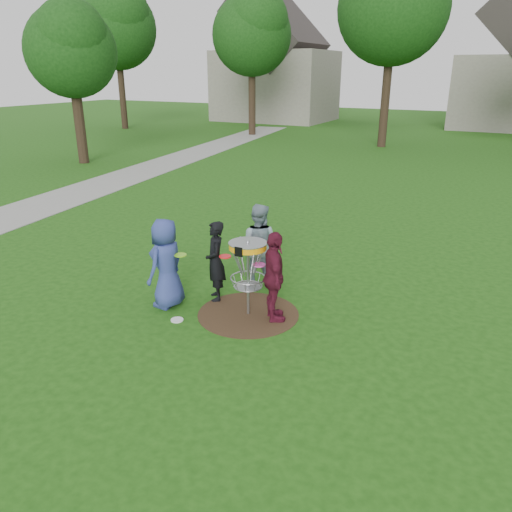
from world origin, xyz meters
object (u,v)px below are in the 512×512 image
at_px(player_black, 215,261).
at_px(player_maroon, 274,277).
at_px(player_blue, 166,263).
at_px(disc_golf_basket, 248,260).
at_px(player_grey, 258,245).

bearing_deg(player_black, player_maroon, 41.71).
distance_m(player_blue, disc_golf_basket, 1.52).
xyz_separation_m(player_blue, disc_golf_basket, (1.47, 0.36, 0.20)).
bearing_deg(disc_golf_basket, player_grey, 109.58).
relative_size(player_black, player_maroon, 0.95).
bearing_deg(player_maroon, disc_golf_basket, 58.87).
height_order(player_black, player_grey, player_grey).
distance_m(player_blue, player_black, 0.90).
distance_m(player_grey, player_maroon, 1.57).
distance_m(player_black, player_grey, 1.07).
relative_size(player_blue, player_grey, 0.99).
xyz_separation_m(player_maroon, disc_golf_basket, (-0.49, -0.03, 0.23)).
bearing_deg(player_maroon, player_grey, 2.71).
distance_m(player_blue, player_grey, 1.93).
height_order(player_blue, disc_golf_basket, player_blue).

